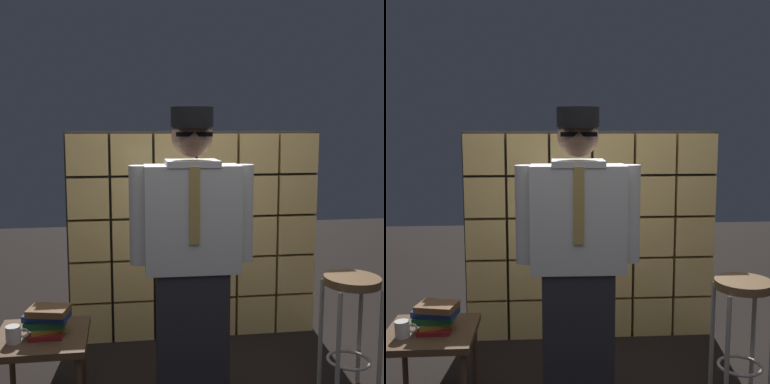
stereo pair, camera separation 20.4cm
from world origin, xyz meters
TOP-DOWN VIEW (x-y plane):
  - glass_block_wall at (-0.00, 1.43)m, footprint 1.98×0.10m
  - standing_person at (-0.18, 0.37)m, footprint 0.71×0.30m
  - bar_stool at (0.81, 0.40)m, footprint 0.34×0.34m
  - side_table at (-1.04, 0.44)m, footprint 0.52×0.52m
  - book_stack at (-1.00, 0.44)m, footprint 0.27×0.22m
  - coffee_mug at (-1.17, 0.35)m, footprint 0.13×0.08m

SIDE VIEW (x-z plane):
  - side_table at x=-1.04m, z-range 0.18..0.67m
  - coffee_mug at x=-1.17m, z-range 0.49..0.58m
  - bar_stool at x=0.81m, z-range 0.19..0.95m
  - book_stack at x=-1.00m, z-range 0.49..0.66m
  - glass_block_wall at x=0.00m, z-range -0.02..1.64m
  - standing_person at x=-0.18m, z-range 0.04..1.82m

